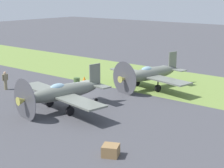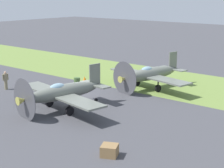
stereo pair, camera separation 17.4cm
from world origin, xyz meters
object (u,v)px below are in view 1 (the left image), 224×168
(airplane_wingman, at_px, (150,74))
(airplane_lead, at_px, (63,92))
(supply_crate, at_px, (111,151))
(runway_marker_cone, at_px, (84,78))
(ground_crew_mechanic, at_px, (5,80))
(fuel_drum, at_px, (77,82))

(airplane_wingman, bearing_deg, airplane_lead, 92.83)
(supply_crate, bearing_deg, airplane_lead, -26.90)
(airplane_lead, relative_size, runway_marker_cone, 21.72)
(airplane_lead, relative_size, ground_crew_mechanic, 5.53)
(airplane_lead, xyz_separation_m, fuel_drum, (4.28, -5.92, -0.97))
(runway_marker_cone, bearing_deg, fuel_drum, 117.52)
(ground_crew_mechanic, relative_size, fuel_drum, 1.92)
(airplane_lead, xyz_separation_m, supply_crate, (-8.15, 4.14, -1.10))
(airplane_wingman, height_order, fuel_drum, airplane_wingman)
(fuel_drum, relative_size, runway_marker_cone, 2.05)
(airplane_lead, height_order, airplane_wingman, airplane_lead)
(airplane_wingman, relative_size, runway_marker_cone, 21.50)
(airplane_wingman, height_order, ground_crew_mechanic, airplane_wingman)
(supply_crate, bearing_deg, ground_crew_mechanic, -16.74)
(fuel_drum, xyz_separation_m, supply_crate, (-12.44, 10.05, -0.13))
(airplane_lead, height_order, fuel_drum, airplane_lead)
(airplane_wingman, relative_size, ground_crew_mechanic, 5.47)
(supply_crate, xyz_separation_m, runway_marker_cone, (13.67, -12.42, -0.10))
(runway_marker_cone, bearing_deg, airplane_lead, 123.66)
(ground_crew_mechanic, bearing_deg, supply_crate, -105.46)
(fuel_drum, bearing_deg, airplane_lead, 125.89)
(airplane_lead, relative_size, supply_crate, 10.62)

